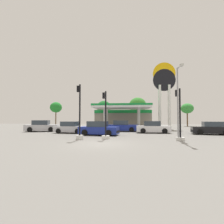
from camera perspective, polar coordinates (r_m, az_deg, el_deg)
ground_plane at (r=13.07m, az=-3.17°, el=-10.47°), size 90.00×90.00×0.00m
gas_station at (r=36.25m, az=3.71°, el=-1.81°), size 11.36×13.67×4.29m
station_pole_sign at (r=32.13m, az=17.00°, el=8.03°), size 3.92×0.56×11.86m
car_0 at (r=22.76m, az=-13.51°, el=-5.13°), size 4.39×2.35×1.50m
car_1 at (r=19.55m, az=-4.40°, el=-5.59°), size 4.62×2.49×1.58m
car_2 at (r=23.00m, az=13.43°, el=-5.06°), size 4.36×2.09×1.54m
car_3 at (r=26.84m, az=-22.24°, el=-4.45°), size 4.83×2.84×1.62m
car_4 at (r=25.05m, az=3.36°, el=-4.81°), size 4.54×2.21×1.59m
car_5 at (r=23.42m, az=30.12°, el=-4.80°), size 4.49×2.52×1.52m
traffic_signal_0 at (r=15.80m, az=21.60°, el=-3.97°), size 0.73×0.73×4.48m
traffic_signal_1 at (r=15.67m, az=-10.76°, el=-3.66°), size 0.66×0.69×4.97m
traffic_signal_2 at (r=15.91m, az=-2.20°, el=-4.39°), size 0.73×0.73×4.42m
tree_0 at (r=47.82m, az=-18.14°, el=1.45°), size 3.06×3.06×6.20m
tree_1 at (r=41.91m, az=-2.73°, el=1.59°), size 3.34×3.34×6.18m
tree_2 at (r=42.19m, az=8.53°, el=2.13°), size 4.19×4.19×6.96m
tree_3 at (r=44.94m, az=23.72°, el=1.06°), size 2.94×2.94×5.49m
corner_streetlamp at (r=15.68m, az=21.21°, el=5.11°), size 0.24×1.48×6.30m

